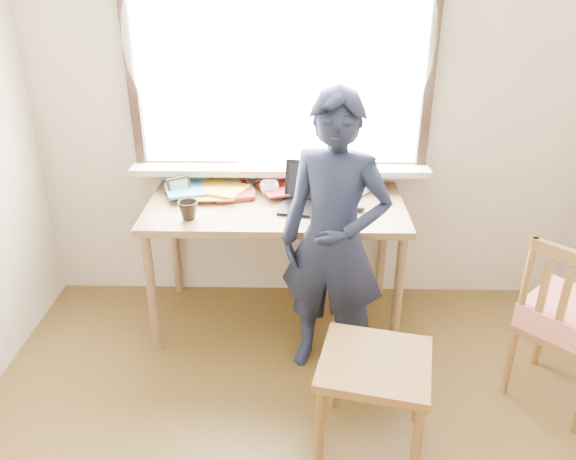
{
  "coord_description": "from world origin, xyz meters",
  "views": [
    {
      "loc": [
        -0.08,
        -1.41,
        2.12
      ],
      "look_at": [
        -0.13,
        0.95,
        0.97
      ],
      "focal_mm": 35.0,
      "sensor_mm": 36.0,
      "label": 1
    }
  ],
  "objects_px": {
    "mug_white": "(269,188)",
    "work_chair": "(374,373)",
    "mug_dark": "(188,210)",
    "side_chair": "(571,320)",
    "person": "(334,241)",
    "laptop": "(313,197)",
    "desk": "(276,217)"
  },
  "relations": [
    {
      "from": "mug_white",
      "to": "side_chair",
      "type": "xyz_separation_m",
      "value": [
        1.54,
        -0.82,
        -0.36
      ]
    },
    {
      "from": "mug_dark",
      "to": "work_chair",
      "type": "height_order",
      "value": "mug_dark"
    },
    {
      "from": "mug_white",
      "to": "work_chair",
      "type": "height_order",
      "value": "mug_white"
    },
    {
      "from": "mug_dark",
      "to": "side_chair",
      "type": "relative_size",
      "value": 0.12
    },
    {
      "from": "mug_white",
      "to": "mug_dark",
      "type": "distance_m",
      "value": 0.56
    },
    {
      "from": "work_chair",
      "to": "person",
      "type": "bearing_deg",
      "value": 105.55
    },
    {
      "from": "laptop",
      "to": "mug_dark",
      "type": "bearing_deg",
      "value": -164.38
    },
    {
      "from": "mug_white",
      "to": "side_chair",
      "type": "bearing_deg",
      "value": -28.08
    },
    {
      "from": "mug_dark",
      "to": "work_chair",
      "type": "xyz_separation_m",
      "value": [
        0.96,
        -0.81,
        -0.44
      ]
    },
    {
      "from": "laptop",
      "to": "mug_white",
      "type": "height_order",
      "value": "laptop"
    },
    {
      "from": "desk",
      "to": "side_chair",
      "type": "xyz_separation_m",
      "value": [
        1.5,
        -0.69,
        -0.23
      ]
    },
    {
      "from": "mug_white",
      "to": "work_chair",
      "type": "xyz_separation_m",
      "value": [
        0.53,
        -1.16,
        -0.43
      ]
    },
    {
      "from": "work_chair",
      "to": "side_chair",
      "type": "xyz_separation_m",
      "value": [
        1.01,
        0.34,
        0.07
      ]
    },
    {
      "from": "side_chair",
      "to": "person",
      "type": "bearing_deg",
      "value": 167.92
    },
    {
      "from": "mug_dark",
      "to": "person",
      "type": "height_order",
      "value": "person"
    },
    {
      "from": "mug_dark",
      "to": "work_chair",
      "type": "distance_m",
      "value": 1.33
    },
    {
      "from": "mug_white",
      "to": "work_chair",
      "type": "distance_m",
      "value": 1.35
    },
    {
      "from": "desk",
      "to": "person",
      "type": "bearing_deg",
      "value": -53.93
    },
    {
      "from": "mug_dark",
      "to": "work_chair",
      "type": "bearing_deg",
      "value": -40.17
    },
    {
      "from": "side_chair",
      "to": "mug_white",
      "type": "bearing_deg",
      "value": 151.92
    },
    {
      "from": "mug_white",
      "to": "person",
      "type": "bearing_deg",
      "value": -57.5
    },
    {
      "from": "mug_dark",
      "to": "work_chair",
      "type": "relative_size",
      "value": 0.19
    },
    {
      "from": "desk",
      "to": "mug_dark",
      "type": "relative_size",
      "value": 13.48
    },
    {
      "from": "mug_dark",
      "to": "mug_white",
      "type": "bearing_deg",
      "value": 39.43
    },
    {
      "from": "work_chair",
      "to": "side_chair",
      "type": "relative_size",
      "value": 0.62
    },
    {
      "from": "laptop",
      "to": "person",
      "type": "height_order",
      "value": "person"
    },
    {
      "from": "mug_white",
      "to": "side_chair",
      "type": "distance_m",
      "value": 1.79
    },
    {
      "from": "desk",
      "to": "person",
      "type": "height_order",
      "value": "person"
    },
    {
      "from": "work_chair",
      "to": "desk",
      "type": "bearing_deg",
      "value": 115.16
    },
    {
      "from": "work_chair",
      "to": "person",
      "type": "height_order",
      "value": "person"
    },
    {
      "from": "laptop",
      "to": "side_chair",
      "type": "height_order",
      "value": "laptop"
    },
    {
      "from": "side_chair",
      "to": "desk",
      "type": "bearing_deg",
      "value": 155.24
    }
  ]
}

